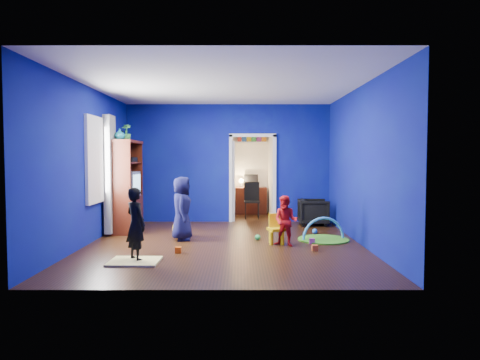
{
  "coord_description": "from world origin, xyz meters",
  "views": [
    {
      "loc": [
        0.29,
        -7.81,
        1.59
      ],
      "look_at": [
        0.29,
        0.4,
        1.16
      ],
      "focal_mm": 32.0,
      "sensor_mm": 36.0,
      "label": 1
    }
  ],
  "objects_px": {
    "vase": "(120,134)",
    "crt_tv": "(126,184)",
    "toddler_red": "(286,221)",
    "tv_armoire": "(124,186)",
    "child_navy": "(182,208)",
    "folding_chair": "(252,201)",
    "kid_chair": "(276,230)",
    "study_desk": "(251,201)",
    "hopper_ball": "(181,229)",
    "armchair": "(313,212)",
    "play_mat": "(323,239)",
    "child_black": "(136,224)"
  },
  "relations": [
    {
      "from": "play_mat",
      "to": "crt_tv",
      "type": "bearing_deg",
      "value": 166.33
    },
    {
      "from": "tv_armoire",
      "to": "child_navy",
      "type": "bearing_deg",
      "value": -35.72
    },
    {
      "from": "child_navy",
      "to": "study_desk",
      "type": "xyz_separation_m",
      "value": [
        1.43,
        3.9,
        -0.24
      ]
    },
    {
      "from": "child_black",
      "to": "child_navy",
      "type": "xyz_separation_m",
      "value": [
        0.49,
        1.65,
        0.05
      ]
    },
    {
      "from": "child_navy",
      "to": "play_mat",
      "type": "bearing_deg",
      "value": -93.53
    },
    {
      "from": "armchair",
      "to": "toddler_red",
      "type": "distance_m",
      "value": 2.56
    },
    {
      "from": "toddler_red",
      "to": "study_desk",
      "type": "distance_m",
      "value": 4.48
    },
    {
      "from": "study_desk",
      "to": "folding_chair",
      "type": "bearing_deg",
      "value": -90.0
    },
    {
      "from": "toddler_red",
      "to": "play_mat",
      "type": "xyz_separation_m",
      "value": [
        0.79,
        0.55,
        -0.44
      ]
    },
    {
      "from": "toddler_red",
      "to": "kid_chair",
      "type": "distance_m",
      "value": 0.32
    },
    {
      "from": "toddler_red",
      "to": "hopper_ball",
      "type": "distance_m",
      "value": 2.16
    },
    {
      "from": "play_mat",
      "to": "study_desk",
      "type": "height_order",
      "value": "study_desk"
    },
    {
      "from": "tv_armoire",
      "to": "folding_chair",
      "type": "distance_m",
      "value": 3.45
    },
    {
      "from": "folding_chair",
      "to": "kid_chair",
      "type": "bearing_deg",
      "value": -83.71
    },
    {
      "from": "crt_tv",
      "to": "play_mat",
      "type": "distance_m",
      "value": 4.3
    },
    {
      "from": "child_navy",
      "to": "study_desk",
      "type": "relative_size",
      "value": 1.39
    },
    {
      "from": "toddler_red",
      "to": "tv_armoire",
      "type": "height_order",
      "value": "tv_armoire"
    },
    {
      "from": "crt_tv",
      "to": "toddler_red",
      "type": "bearing_deg",
      "value": -25.16
    },
    {
      "from": "vase",
      "to": "folding_chair",
      "type": "relative_size",
      "value": 0.25
    },
    {
      "from": "armchair",
      "to": "toddler_red",
      "type": "bearing_deg",
      "value": 160.4
    },
    {
      "from": "vase",
      "to": "play_mat",
      "type": "xyz_separation_m",
      "value": [
        4.1,
        -0.69,
        -2.06
      ]
    },
    {
      "from": "armchair",
      "to": "hopper_ball",
      "type": "height_order",
      "value": "armchair"
    },
    {
      "from": "armchair",
      "to": "study_desk",
      "type": "height_order",
      "value": "study_desk"
    },
    {
      "from": "crt_tv",
      "to": "armchair",
      "type": "bearing_deg",
      "value": 11.47
    },
    {
      "from": "vase",
      "to": "kid_chair",
      "type": "xyz_separation_m",
      "value": [
        3.16,
        -1.04,
        -1.82
      ]
    },
    {
      "from": "child_black",
      "to": "folding_chair",
      "type": "relative_size",
      "value": 1.24
    },
    {
      "from": "kid_chair",
      "to": "study_desk",
      "type": "height_order",
      "value": "study_desk"
    },
    {
      "from": "hopper_ball",
      "to": "tv_armoire",
      "type": "bearing_deg",
      "value": 150.87
    },
    {
      "from": "child_navy",
      "to": "kid_chair",
      "type": "distance_m",
      "value": 1.86
    },
    {
      "from": "folding_chair",
      "to": "tv_armoire",
      "type": "bearing_deg",
      "value": -145.19
    },
    {
      "from": "crt_tv",
      "to": "play_mat",
      "type": "height_order",
      "value": "crt_tv"
    },
    {
      "from": "hopper_ball",
      "to": "armchair",
      "type": "bearing_deg",
      "value": 28.69
    },
    {
      "from": "hopper_ball",
      "to": "study_desk",
      "type": "relative_size",
      "value": 0.41
    },
    {
      "from": "kid_chair",
      "to": "play_mat",
      "type": "xyz_separation_m",
      "value": [
        0.94,
        0.35,
        -0.24
      ]
    },
    {
      "from": "study_desk",
      "to": "play_mat",
      "type": "bearing_deg",
      "value": -71.55
    },
    {
      "from": "vase",
      "to": "tv_armoire",
      "type": "distance_m",
      "value": 1.14
    },
    {
      "from": "kid_chair",
      "to": "toddler_red",
      "type": "bearing_deg",
      "value": -72.84
    },
    {
      "from": "tv_armoire",
      "to": "folding_chair",
      "type": "relative_size",
      "value": 2.13
    },
    {
      "from": "toddler_red",
      "to": "hopper_ball",
      "type": "bearing_deg",
      "value": 179.85
    },
    {
      "from": "vase",
      "to": "crt_tv",
      "type": "height_order",
      "value": "vase"
    },
    {
      "from": "toddler_red",
      "to": "tv_armoire",
      "type": "relative_size",
      "value": 0.46
    },
    {
      "from": "study_desk",
      "to": "crt_tv",
      "type": "bearing_deg",
      "value": -133.52
    },
    {
      "from": "crt_tv",
      "to": "kid_chair",
      "type": "bearing_deg",
      "value": -23.18
    },
    {
      "from": "child_black",
      "to": "vase",
      "type": "distance_m",
      "value": 2.92
    },
    {
      "from": "child_navy",
      "to": "toddler_red",
      "type": "xyz_separation_m",
      "value": [
        1.94,
        -0.55,
        -0.16
      ]
    },
    {
      "from": "child_black",
      "to": "tv_armoire",
      "type": "height_order",
      "value": "tv_armoire"
    },
    {
      "from": "vase",
      "to": "play_mat",
      "type": "distance_m",
      "value": 4.64
    },
    {
      "from": "crt_tv",
      "to": "kid_chair",
      "type": "height_order",
      "value": "crt_tv"
    },
    {
      "from": "toddler_red",
      "to": "vase",
      "type": "xyz_separation_m",
      "value": [
        -3.31,
        1.24,
        1.62
      ]
    },
    {
      "from": "child_black",
      "to": "vase",
      "type": "relative_size",
      "value": 4.95
    }
  ]
}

